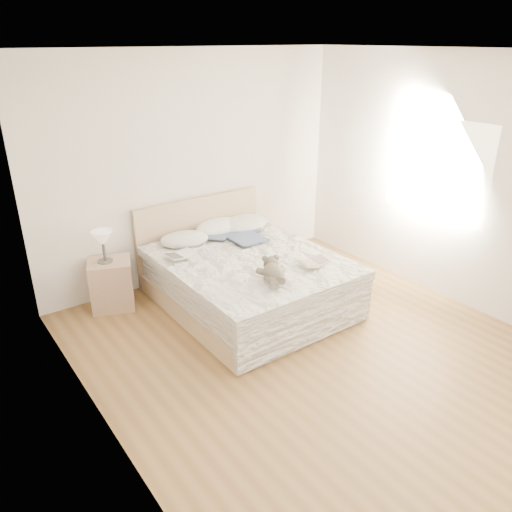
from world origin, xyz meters
name	(u,v)px	position (x,y,z in m)	size (l,w,h in m)	color
floor	(315,351)	(0.00, 0.00, 0.00)	(4.00, 4.50, 0.00)	brown
ceiling	(333,50)	(0.00, 0.00, 2.70)	(4.00, 4.50, 0.00)	white
wall_back	(194,169)	(0.00, 2.25, 1.35)	(4.00, 0.02, 2.70)	silver
wall_left	(95,280)	(-2.00, 0.00, 1.35)	(0.02, 4.50, 2.70)	silver
wall_right	(460,183)	(2.00, 0.00, 1.35)	(0.02, 4.50, 2.70)	silver
window	(437,169)	(1.99, 0.30, 1.45)	(0.02, 1.30, 1.10)	white
bed	(245,278)	(0.00, 1.19, 0.31)	(1.72, 2.14, 1.00)	tan
nightstand	(112,284)	(-1.25, 1.99, 0.28)	(0.45, 0.40, 0.56)	tan
table_lamp	(103,240)	(-1.29, 1.99, 0.81)	(0.23, 0.23, 0.36)	#45403D
pillow_left	(184,239)	(-0.37, 1.89, 0.64)	(0.57, 0.40, 0.17)	silver
pillow_middle	(218,227)	(0.17, 2.01, 0.64)	(0.63, 0.44, 0.19)	white
pillow_right	(243,224)	(0.48, 1.92, 0.64)	(0.67, 0.47, 0.20)	silver
blouse	(244,236)	(0.26, 1.59, 0.63)	(0.58, 0.62, 0.02)	navy
photo_book	(181,255)	(-0.61, 1.52, 0.63)	(0.33, 0.23, 0.02)	white
childrens_book	(314,262)	(0.43, 0.54, 0.63)	(0.33, 0.22, 0.02)	beige
teddy_bear	(273,279)	(-0.18, 0.46, 0.65)	(0.25, 0.36, 0.19)	brown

